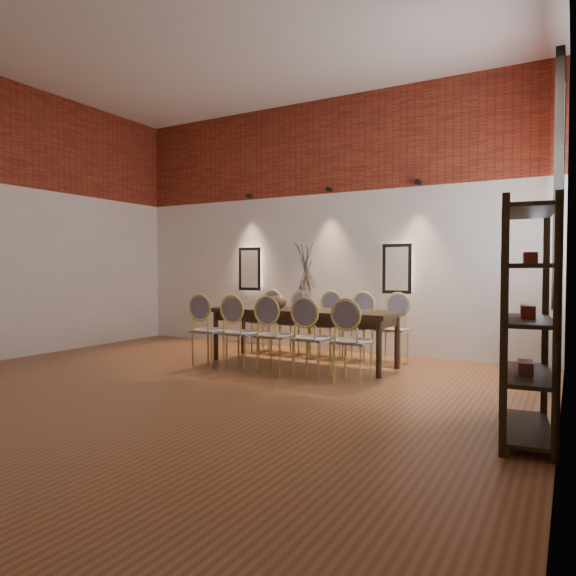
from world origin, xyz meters
The scene contains 28 objects.
floor centered at (0.00, 0.00, -0.01)m, with size 7.00×7.00×0.02m, color brown.
wall_back centered at (0.00, 3.55, 2.00)m, with size 7.00×0.10×4.00m, color silver.
wall_right centered at (3.55, 0.00, 2.00)m, with size 0.10×7.00×4.00m, color silver.
brick_band_back centered at (0.00, 3.48, 3.25)m, with size 7.00×0.02×1.50m, color maroon.
niche_left centered at (-1.30, 3.45, 1.30)m, with size 0.36×0.06×0.66m, color #FFEAC6.
niche_right centered at (1.30, 3.45, 1.30)m, with size 0.36×0.06×0.66m, color #FFEAC6.
spot_fixture_left centered at (-1.30, 3.42, 2.55)m, with size 0.08×0.08×0.10m, color black.
spot_fixture_mid centered at (0.20, 3.42, 2.55)m, with size 0.08×0.08×0.10m, color black.
spot_fixture_right centered at (1.60, 3.42, 2.55)m, with size 0.08×0.08×0.10m, color black.
window_glass centered at (3.46, 2.00, 2.15)m, with size 0.02×0.78×2.38m, color silver.
window_frame centered at (3.44, 2.00, 2.15)m, with size 0.08×0.90×2.50m, color black.
window_mullion centered at (3.44, 2.00, 2.15)m, with size 0.06×0.06×2.40m, color black.
dining_table centered at (0.38, 2.16, 0.38)m, with size 2.59×0.83×0.75m, color #332113.
chair_near_a centered at (-0.67, 1.48, 0.47)m, with size 0.44×0.44×0.94m, color #CABB61, non-canonical shape.
chair_near_b centered at (-0.15, 1.47, 0.47)m, with size 0.44×0.44×0.94m, color #CABB61, non-canonical shape.
chair_near_c centered at (0.37, 1.46, 0.47)m, with size 0.44×0.44×0.94m, color #CABB61, non-canonical shape.
chair_near_d centered at (0.88, 1.45, 0.47)m, with size 0.44×0.44×0.94m, color #CABB61, non-canonical shape.
chair_near_e centered at (1.40, 1.44, 0.47)m, with size 0.44×0.44×0.94m, color #CABB61, non-canonical shape.
chair_far_a centered at (-0.64, 2.88, 0.47)m, with size 0.44×0.44×0.94m, color #CABB61, non-canonical shape.
chair_far_b centered at (-0.12, 2.86, 0.47)m, with size 0.44×0.44×0.94m, color #CABB61, non-canonical shape.
chair_far_c centered at (0.39, 2.85, 0.47)m, with size 0.44×0.44×0.94m, color #CABB61, non-canonical shape.
chair_far_d centered at (0.91, 2.84, 0.47)m, with size 0.44×0.44×0.94m, color #CABB61, non-canonical shape.
chair_far_e centered at (1.43, 2.83, 0.47)m, with size 0.44×0.44×0.94m, color #CABB61, non-canonical shape.
vase centered at (0.43, 2.16, 0.90)m, with size 0.14×0.14×0.30m, color silver.
dried_branches centered at (0.43, 2.16, 1.35)m, with size 0.50×0.50×0.70m, color brown, non-canonical shape.
bowl centered at (0.03, 2.11, 0.84)m, with size 0.24×0.24×0.18m, color brown.
book centered at (0.36, 2.19, 0.77)m, with size 0.26×0.18×0.03m, color #8D185C.
shelving_rack centered at (3.28, 0.24, 0.90)m, with size 0.38×1.00×1.80m, color black, non-canonical shape.
Camera 1 is at (3.58, -3.99, 1.28)m, focal length 32.00 mm.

